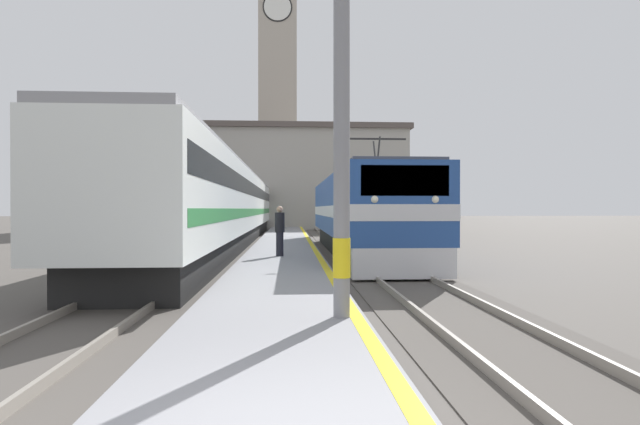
% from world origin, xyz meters
% --- Properties ---
extents(ground_plane, '(200.00, 200.00, 0.00)m').
position_xyz_m(ground_plane, '(0.00, 30.00, 0.00)').
color(ground_plane, '#514C47').
extents(platform, '(2.81, 140.00, 0.29)m').
position_xyz_m(platform, '(0.00, 25.00, 0.14)').
color(platform, gray).
rests_on(platform, ground).
extents(rail_track_near, '(2.83, 140.00, 0.16)m').
position_xyz_m(rail_track_near, '(3.23, 25.00, 0.03)').
color(rail_track_near, '#514C47').
rests_on(rail_track_near, ground).
extents(rail_track_far, '(2.84, 140.00, 0.16)m').
position_xyz_m(rail_track_far, '(-3.07, 25.00, 0.03)').
color(rail_track_far, '#514C47').
rests_on(rail_track_far, ground).
extents(locomotive_train, '(2.92, 17.14, 4.36)m').
position_xyz_m(locomotive_train, '(3.23, 17.93, 1.74)').
color(locomotive_train, black).
rests_on(locomotive_train, ground).
extents(passenger_train, '(2.92, 40.58, 3.94)m').
position_xyz_m(passenger_train, '(-3.07, 25.80, 2.12)').
color(passenger_train, black).
rests_on(passenger_train, ground).
extents(catenary_mast, '(2.50, 0.27, 7.45)m').
position_xyz_m(catenary_mast, '(1.12, 4.20, 4.00)').
color(catenary_mast, gray).
rests_on(catenary_mast, platform).
extents(person_on_platform, '(0.34, 0.34, 1.73)m').
position_xyz_m(person_on_platform, '(-0.10, 14.06, 1.20)').
color(person_on_platform, '#23232D').
rests_on(person_on_platform, platform).
extents(clock_tower, '(5.49, 5.49, 31.92)m').
position_xyz_m(clock_tower, '(-1.13, 55.96, 16.89)').
color(clock_tower, '#ADA393').
rests_on(clock_tower, ground).
extents(station_building, '(27.28, 9.96, 9.81)m').
position_xyz_m(station_building, '(-2.07, 46.58, 4.93)').
color(station_building, '#A8A399').
rests_on(station_building, ground).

